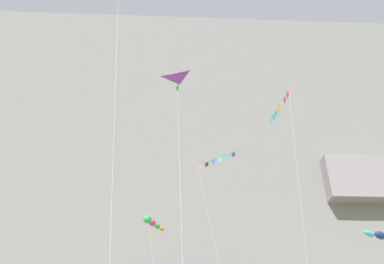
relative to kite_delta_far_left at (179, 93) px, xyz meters
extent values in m
cube|color=slate|center=(1.10, 51.78, 13.89)|extent=(180.00, 28.00, 74.62)
cube|color=gray|center=(31.80, 36.70, 11.07)|extent=(12.68, 3.43, 7.94)
pyramid|color=purple|center=(0.01, 0.15, 0.39)|extent=(2.14, 1.76, 0.34)
cube|color=green|center=(-0.19, -0.41, 0.26)|extent=(0.24, 0.52, 0.57)
cylinder|color=silver|center=(0.22, -3.15, -11.52)|extent=(0.84, 5.49, 23.56)
cylinder|color=silver|center=(-3.62, -8.52, -6.52)|extent=(2.67, 1.53, 33.55)
ellipsoid|color=navy|center=(15.67, 3.74, -10.36)|extent=(1.29, 1.09, 0.70)
ellipsoid|color=#38B2D1|center=(14.52, 3.08, -10.49)|extent=(1.19, 0.93, 0.53)
cylinder|color=black|center=(10.55, 8.30, 5.11)|extent=(0.84, 5.52, 0.03)
cube|color=red|center=(10.90, 5.94, 4.79)|extent=(0.15, 0.52, 0.57)
cube|color=purple|center=(10.78, 6.72, 4.79)|extent=(0.14, 0.52, 0.57)
cube|color=#8CCC33|center=(10.67, 7.51, 4.79)|extent=(0.14, 0.52, 0.57)
cube|color=orange|center=(10.55, 8.30, 4.79)|extent=(0.12, 0.52, 0.57)
cube|color=teal|center=(10.44, 9.09, 4.79)|extent=(0.12, 0.52, 0.57)
cube|color=teal|center=(10.32, 9.87, 4.79)|extent=(0.12, 0.52, 0.57)
cube|color=#38B2D1|center=(10.21, 10.66, 4.79)|extent=(0.11, 0.52, 0.57)
cylinder|color=silver|center=(10.25, 5.21, -9.09)|extent=(1.43, 0.68, 28.41)
ellipsoid|color=green|center=(-3.33, 19.80, -3.22)|extent=(1.30, 1.37, 0.96)
ellipsoid|color=#CC3399|center=(-2.79, 20.97, -3.19)|extent=(1.15, 1.30, 0.79)
ellipsoid|color=green|center=(-2.26, 22.13, -3.16)|extent=(0.99, 1.22, 0.62)
ellipsoid|color=orange|center=(-1.72, 23.30, -3.13)|extent=(0.83, 1.15, 0.45)
cylinder|color=black|center=(4.73, 17.26, 3.63)|extent=(4.47, 3.90, 0.03)
cube|color=pink|center=(2.87, 18.88, 3.34)|extent=(0.40, 0.36, 0.53)
cube|color=black|center=(3.62, 18.23, 3.34)|extent=(0.38, 0.34, 0.53)
cube|color=blue|center=(4.36, 17.58, 3.34)|extent=(0.41, 0.37, 0.53)
cube|color=#38B2D1|center=(5.10, 16.94, 3.34)|extent=(0.39, 0.35, 0.53)
cube|color=teal|center=(5.85, 16.29, 3.34)|extent=(0.40, 0.37, 0.53)
cube|color=navy|center=(6.59, 15.64, 3.34)|extent=(0.39, 0.35, 0.53)
camera|label=1|loc=(-0.15, -26.97, -21.14)|focal=39.28mm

